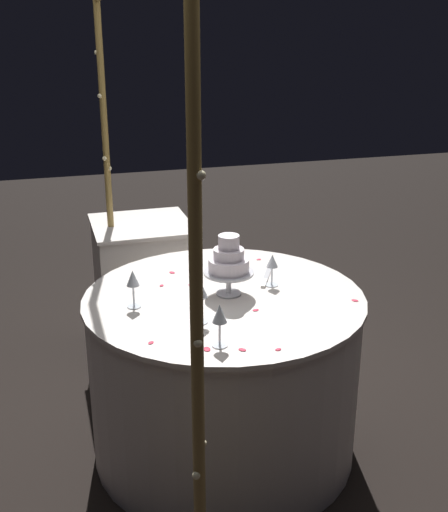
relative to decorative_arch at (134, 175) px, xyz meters
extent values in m
plane|color=black|center=(0.00, -0.37, -1.35)|extent=(12.00, 12.00, 0.00)
cylinder|color=olive|center=(-1.01, 0.00, -0.34)|extent=(0.04, 0.04, 2.03)
cylinder|color=olive|center=(1.01, 0.00, -0.34)|extent=(0.04, 0.04, 2.03)
sphere|color=#F9EAB2|center=(-0.99, -0.02, -0.57)|extent=(0.02, 0.02, 0.02)
sphere|color=#F9EAB2|center=(1.01, 0.00, -0.04)|extent=(0.02, 0.02, 0.02)
sphere|color=#F9EAB2|center=(-1.02, -0.01, 0.22)|extent=(0.02, 0.02, 0.02)
sphere|color=#F9EAB2|center=(1.02, 0.01, 0.42)|extent=(0.02, 0.02, 0.02)
sphere|color=#F9EAB2|center=(-1.00, 0.00, 0.59)|extent=(0.02, 0.02, 0.02)
sphere|color=#F9EAB2|center=(1.00, 0.01, 0.20)|extent=(0.02, 0.02, 0.02)
sphere|color=#F9EAB2|center=(1.01, -0.01, -0.85)|extent=(0.02, 0.02, 0.02)
sphere|color=#F9EAB2|center=(-1.02, 0.01, -0.65)|extent=(0.02, 0.02, 0.02)
sphere|color=#F9EAB2|center=(0.99, 0.01, -0.13)|extent=(0.02, 0.02, 0.02)
sphere|color=#F9EAB2|center=(-1.02, 0.00, -0.22)|extent=(0.02, 0.02, 0.02)
sphere|color=#F9EAB2|center=(1.00, -0.01, -0.19)|extent=(0.02, 0.02, 0.02)
sphere|color=#F9EAB2|center=(1.00, 0.02, -0.94)|extent=(0.02, 0.02, 0.02)
cylinder|color=silver|center=(0.00, -0.37, -0.97)|extent=(1.22, 1.22, 0.77)
cylinder|color=silver|center=(0.00, -0.37, -0.58)|extent=(1.24, 1.24, 0.02)
cube|color=silver|center=(1.02, -0.17, -0.94)|extent=(0.53, 0.53, 0.81)
cube|color=silver|center=(1.02, -0.17, -0.53)|extent=(0.56, 0.56, 0.02)
cylinder|color=silver|center=(0.01, -0.39, -0.56)|extent=(0.11, 0.11, 0.01)
cylinder|color=silver|center=(0.01, -0.39, -0.51)|extent=(0.02, 0.02, 0.09)
cylinder|color=silver|center=(0.01, -0.39, -0.46)|extent=(0.22, 0.22, 0.01)
cylinder|color=white|center=(0.01, -0.39, -0.43)|extent=(0.18, 0.18, 0.06)
cylinder|color=white|center=(0.01, -0.39, -0.38)|extent=(0.13, 0.13, 0.05)
cylinder|color=white|center=(0.01, -0.39, -0.32)|extent=(0.09, 0.09, 0.06)
cylinder|color=silver|center=(-0.44, -0.22, -0.56)|extent=(0.06, 0.06, 0.00)
cylinder|color=silver|center=(-0.44, -0.22, -0.51)|extent=(0.01, 0.01, 0.09)
cone|color=silver|center=(-0.44, -0.22, -0.43)|extent=(0.06, 0.06, 0.07)
cylinder|color=silver|center=(-0.23, -0.20, -0.56)|extent=(0.06, 0.06, 0.00)
cylinder|color=silver|center=(-0.23, -0.20, -0.51)|extent=(0.01, 0.01, 0.11)
cone|color=silver|center=(-0.23, -0.20, -0.42)|extent=(0.06, 0.06, 0.07)
cylinder|color=silver|center=(0.05, -0.61, -0.56)|extent=(0.06, 0.06, 0.00)
cylinder|color=silver|center=(0.05, -0.61, -0.52)|extent=(0.01, 0.01, 0.09)
cone|color=silver|center=(0.05, -0.61, -0.45)|extent=(0.05, 0.05, 0.06)
cylinder|color=silver|center=(-0.01, 0.03, -0.56)|extent=(0.06, 0.06, 0.00)
cylinder|color=silver|center=(-0.01, 0.03, -0.51)|extent=(0.01, 0.01, 0.09)
cone|color=silver|center=(-0.01, 0.03, -0.43)|extent=(0.05, 0.05, 0.07)
cube|color=silver|center=(0.19, -0.65, -0.56)|extent=(0.21, 0.12, 0.01)
cube|color=white|center=(0.07, -0.58, -0.56)|extent=(0.09, 0.06, 0.01)
ellipsoid|color=#E02D47|center=(-0.35, -0.15, -0.56)|extent=(0.04, 0.03, 0.00)
ellipsoid|color=#E02D47|center=(0.38, -0.67, -0.56)|extent=(0.02, 0.03, 0.00)
ellipsoid|color=#E02D47|center=(-0.35, 0.02, -0.56)|extent=(0.03, 0.03, 0.00)
ellipsoid|color=#E02D47|center=(0.19, -0.13, -0.56)|extent=(0.03, 0.03, 0.00)
ellipsoid|color=#E02D47|center=(-0.21, -0.90, -0.56)|extent=(0.04, 0.04, 0.00)
ellipsoid|color=#E02D47|center=(0.22, -0.31, -0.56)|extent=(0.04, 0.04, 0.00)
ellipsoid|color=#E02D47|center=(-0.53, -0.42, -0.56)|extent=(0.03, 0.03, 0.00)
ellipsoid|color=#E02D47|center=(-0.45, -0.17, -0.56)|extent=(0.04, 0.03, 0.00)
ellipsoid|color=#E02D47|center=(0.33, -0.21, -0.56)|extent=(0.04, 0.03, 0.00)
ellipsoid|color=#E02D47|center=(-0.18, -0.45, -0.56)|extent=(0.03, 0.03, 0.00)
ellipsoid|color=#E02D47|center=(0.24, -0.37, -0.56)|extent=(0.05, 0.05, 0.00)
ellipsoid|color=#E02D47|center=(0.16, -0.26, -0.56)|extent=(0.03, 0.03, 0.00)
ellipsoid|color=#E02D47|center=(-0.49, -0.29, -0.56)|extent=(0.04, 0.04, 0.00)
camera|label=1|loc=(-2.48, 0.36, 0.57)|focal=44.96mm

